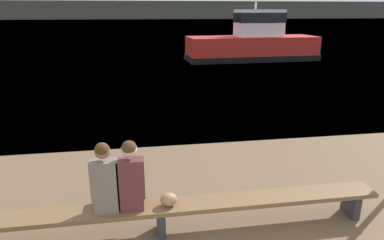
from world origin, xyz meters
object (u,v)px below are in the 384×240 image
Objects in this scene: bench_main at (161,210)px; shopping_bag at (169,199)px; tugboat_red at (253,44)px; person_right at (131,178)px; person_left at (105,181)px.

shopping_bag reaches higher than bench_main.
tugboat_red is (7.54, 18.36, 0.47)m from shopping_bag.
tugboat_red is at bearing 67.67° from shopping_bag.
shopping_bag is (0.54, -0.03, -0.38)m from person_right.
shopping_bag is 19.86m from tugboat_red.
person_left is (-0.78, 0.01, 0.56)m from bench_main.
tugboat_red reaches higher than bench_main.
person_right is at bearing -0.12° from person_left.
person_left reaches higher than shopping_bag.
person_right is at bearing 154.02° from tugboat_red.
person_right is 20.04m from tugboat_red.
person_left reaches higher than bench_main.
person_right is at bearing 178.66° from bench_main.
person_left is 4.23× the size of shopping_bag.
shopping_bag is at bearing -2.04° from person_left.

